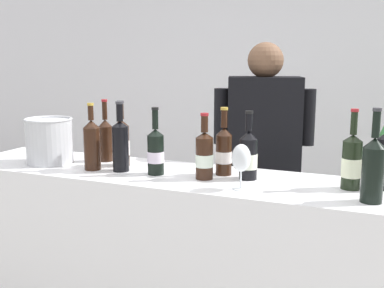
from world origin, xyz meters
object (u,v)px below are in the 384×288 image
(wine_bottle_1, at_px, (204,155))
(ice_bucket, at_px, (49,140))
(wine_bottle_4, at_px, (121,142))
(wine_bottle_10, at_px, (106,138))
(wine_bottle_9, at_px, (248,155))
(wine_bottle_8, at_px, (92,144))
(person_server, at_px, (262,190))
(wine_bottle_7, at_px, (156,151))
(wine_glass, at_px, (241,159))
(wine_bottle_2, at_px, (373,168))
(wine_bottle_3, at_px, (224,151))
(wine_bottle_6, at_px, (120,144))
(wine_bottle_0, at_px, (352,162))

(wine_bottle_1, relative_size, ice_bucket, 1.23)
(wine_bottle_4, xyz_separation_m, wine_bottle_10, (-0.13, 0.06, 0.00))
(wine_bottle_9, bearing_deg, wine_bottle_8, -171.30)
(wine_bottle_4, distance_m, person_server, 0.86)
(wine_bottle_4, bearing_deg, wine_bottle_9, -1.44)
(wine_bottle_7, distance_m, wine_glass, 0.45)
(wine_bottle_9, bearing_deg, wine_bottle_7, -169.33)
(wine_bottle_7, xyz_separation_m, wine_bottle_10, (-0.38, 0.16, 0.01))
(wine_bottle_2, relative_size, wine_bottle_10, 1.09)
(wine_glass, xyz_separation_m, ice_bucket, (-1.07, 0.10, -0.01))
(wine_bottle_3, distance_m, wine_bottle_10, 0.68)
(wine_bottle_2, xyz_separation_m, wine_bottle_6, (-1.14, 0.07, -0.00))
(wine_bottle_1, xyz_separation_m, ice_bucket, (-0.86, -0.00, 0.01))
(wine_glass, bearing_deg, wine_bottle_1, 153.15)
(wine_bottle_2, height_order, wine_bottle_4, wine_bottle_2)
(person_server, bearing_deg, wine_bottle_10, -148.26)
(wine_bottle_2, xyz_separation_m, wine_bottle_9, (-0.53, 0.16, -0.02))
(wine_bottle_9, distance_m, wine_glass, 0.18)
(wine_bottle_6, relative_size, wine_glass, 1.77)
(wine_bottle_3, bearing_deg, wine_bottle_7, -159.03)
(wine_bottle_7, xyz_separation_m, ice_bucket, (-0.62, 0.00, 0.01))
(wine_bottle_2, relative_size, ice_bucket, 1.47)
(person_server, bearing_deg, wine_glass, -83.47)
(wine_bottle_0, distance_m, wine_bottle_2, 0.19)
(wine_bottle_2, bearing_deg, wine_bottle_3, 163.71)
(wine_bottle_0, relative_size, wine_bottle_4, 1.01)
(wine_bottle_7, bearing_deg, ice_bucket, 179.64)
(wine_bottle_6, height_order, wine_bottle_7, wine_bottle_6)
(wine_bottle_9, height_order, wine_glass, wine_bottle_9)
(wine_bottle_6, height_order, ice_bucket, wine_bottle_6)
(wine_bottle_6, distance_m, wine_bottle_9, 0.62)
(wine_bottle_2, relative_size, wine_bottle_8, 1.09)
(wine_bottle_4, height_order, wine_bottle_8, wine_bottle_4)
(wine_bottle_7, bearing_deg, wine_bottle_0, 5.76)
(wine_bottle_9, height_order, person_server, person_server)
(wine_bottle_0, height_order, wine_bottle_7, wine_bottle_0)
(wine_bottle_4, height_order, ice_bucket, wine_bottle_4)
(person_server, bearing_deg, wine_bottle_4, -139.51)
(wine_bottle_10, xyz_separation_m, person_server, (0.74, 0.46, -0.32))
(wine_bottle_7, relative_size, ice_bucket, 1.29)
(wine_bottle_10, bearing_deg, wine_bottle_6, -40.66)
(wine_bottle_10, relative_size, wine_glass, 1.72)
(wine_bottle_4, relative_size, wine_glass, 1.73)
(wine_bottle_0, height_order, wine_bottle_3, wine_bottle_0)
(wine_bottle_4, bearing_deg, wine_bottle_6, -60.80)
(wine_bottle_0, xyz_separation_m, wine_bottle_10, (-1.24, 0.07, 0.01))
(wine_bottle_9, xyz_separation_m, ice_bucket, (-1.05, -0.08, 0.01))
(wine_bottle_9, bearing_deg, wine_bottle_0, 0.92)
(wine_bottle_4, xyz_separation_m, wine_bottle_9, (0.67, -0.02, -0.01))
(wine_bottle_10, height_order, person_server, person_server)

